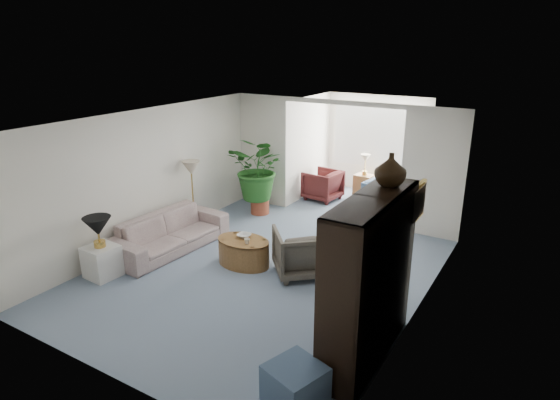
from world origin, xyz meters
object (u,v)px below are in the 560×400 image
Objects in this scene: sunroom_chair_maroon at (323,185)px; coffee_bowl at (244,236)px; table_lamp at (97,226)px; floor_lamp at (191,168)px; cabinet_urn at (391,170)px; sunroom_table at (364,185)px; sunroom_chair_blue at (383,196)px; end_table at (102,262)px; side_table_dark at (348,261)px; coffee_cup at (247,241)px; ottoman at (295,384)px; framed_picture at (418,203)px; wingback_chair at (301,252)px; coffee_table at (244,252)px; sofa at (170,232)px; plant_pot at (260,206)px; entertainment_cabinet at (369,280)px.

coffee_bowl is at bearing 11.97° from sunroom_chair_maroon.
floor_lamp reaches higher than table_lamp.
cabinet_urn is 0.50× the size of sunroom_chair_maroon.
sunroom_chair_blue is at bearing -45.00° from sunroom_table.
side_table_dark is (3.39, 2.04, 0.02)m from end_table.
end_table is 0.98× the size of sunroom_table.
sunroom_table is at bearing 87.47° from coffee_cup.
cabinet_urn is 0.72× the size of ottoman.
framed_picture is at bearing -13.07° from floor_lamp.
table_lamp is 3.24m from wingback_chair.
sunroom_chair_blue is at bearing -133.08° from wingback_chair.
coffee_table is at bearing 146.31° from coffee_cup.
sunroom_chair_blue is at bearing 76.29° from coffee_cup.
coffee_cup is 0.91m from wingback_chair.
side_table_dark reaches higher than coffee_bowl.
table_lamp is 5.53m from sunroom_chair_maroon.
cabinet_urn reaches higher than sunroom_chair_maroon.
sunroom_chair_maroon is (-3.30, 4.05, -1.34)m from framed_picture.
sunroom_chair_maroon is (-0.54, 3.92, -0.14)m from coffee_cup.
end_table is 6.44m from sunroom_table.
table_lamp is at bearing -6.95° from sunroom_chair_maroon.
ottoman is 6.34m from sunroom_chair_blue.
floor_lamp is (-0.35, 1.05, 0.92)m from sofa.
wingback_chair is 1.52× the size of side_table_dark.
coffee_bowl is 3.47m from ottoman.
sunroom_chair_blue is at bearing 62.40° from table_lamp.
ottoman is at bearing -77.31° from side_table_dark.
plant_pot is at bearing 117.07° from coffee_bowl.
coffee_table is 3.36m from ottoman.
framed_picture reaches higher than end_table.
coffee_bowl is 0.27× the size of wingback_chair.
entertainment_cabinet reaches higher than plant_pot.
table_lamp is 1.91× the size of coffee_bowl.
table_lamp is 0.56× the size of sunroom_chair_maroon.
cabinet_urn reaches higher than plant_pot.
coffee_table is at bearing -62.96° from plant_pot.
wingback_chair reaches higher than sunroom_chair_blue.
end_table is at bearing 159.08° from sunroom_chair_blue.
floor_lamp is at bearing -116.72° from plant_pot.
end_table is at bearing -176.15° from entertainment_cabinet.
sofa is 1.65m from coffee_cup.
framed_picture is at bearing 75.68° from ottoman.
coffee_table is at bearing 164.48° from cabinet_urn.
table_lamp is 6.06m from sunroom_chair_blue.
end_table is 0.26× the size of entertainment_cabinet.
side_table_dark is at bearing 102.69° from ottoman.
table_lamp is 0.22× the size of entertainment_cabinet.
coffee_cup is 3.19m from ottoman.
sunroom_chair_maroon is (-2.75, 6.21, 0.14)m from ottoman.
sofa is at bearing -172.90° from coffee_table.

